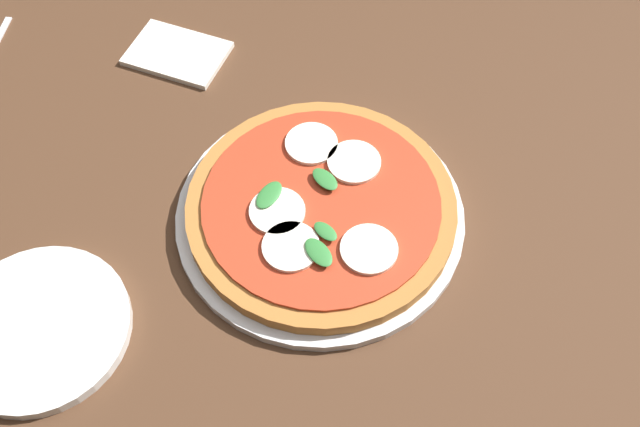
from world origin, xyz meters
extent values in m
plane|color=#2D2B28|center=(0.00, 0.00, 0.00)|extent=(6.00, 6.00, 0.00)
cube|color=#4C301E|center=(0.00, 0.00, 0.75)|extent=(1.39, 1.16, 0.04)
cube|color=#4C301E|center=(-0.62, -0.50, 0.37)|extent=(0.07, 0.07, 0.73)
cube|color=#4C301E|center=(0.62, -0.50, 0.37)|extent=(0.07, 0.07, 0.73)
cylinder|color=silver|center=(0.03, 0.03, 0.78)|extent=(0.34, 0.34, 0.01)
cylinder|color=#B27033|center=(0.03, 0.03, 0.79)|extent=(0.31, 0.31, 0.02)
cylinder|color=#B7381E|center=(0.03, 0.03, 0.80)|extent=(0.27, 0.27, 0.00)
cylinder|color=white|center=(0.08, 0.04, 0.81)|extent=(0.06, 0.06, 0.00)
cylinder|color=white|center=(0.07, 0.09, 0.81)|extent=(0.06, 0.06, 0.00)
cylinder|color=white|center=(-0.02, 0.09, 0.81)|extent=(0.06, 0.06, 0.00)
cylinder|color=white|center=(-0.01, -0.03, 0.81)|extent=(0.06, 0.06, 0.00)
cylinder|color=white|center=(0.04, -0.06, 0.81)|extent=(0.06, 0.06, 0.00)
ellipsoid|color=#337F38|center=(0.04, 0.10, 0.81)|extent=(0.04, 0.05, 0.00)
ellipsoid|color=#337F38|center=(0.03, 0.00, 0.81)|extent=(0.04, 0.04, 0.00)
ellipsoid|color=#337F38|center=(0.03, 0.07, 0.81)|extent=(0.03, 0.03, 0.00)
ellipsoid|color=#337F38|center=(0.09, 0.02, 0.81)|extent=(0.04, 0.05, 0.00)
cylinder|color=white|center=(0.33, 0.16, 0.78)|extent=(0.19, 0.19, 0.01)
cube|color=white|center=(0.22, -0.25, 0.78)|extent=(0.15, 0.13, 0.01)
camera|label=1|loc=(0.05, 0.49, 1.48)|focal=40.49mm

